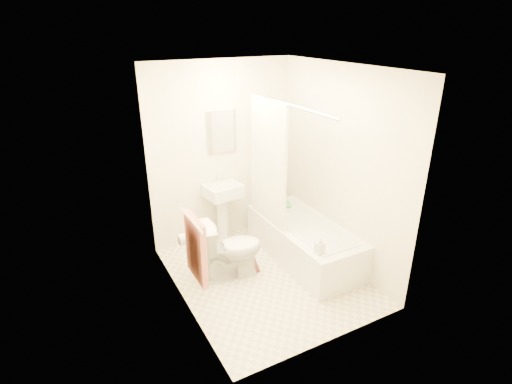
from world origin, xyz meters
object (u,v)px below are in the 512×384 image
soap_bottle (320,246)px  sink (223,210)px  toilet (231,249)px  bathtub (304,241)px  bath_mat (233,264)px

soap_bottle → sink: bearing=106.5°
toilet → bathtub: 0.99m
toilet → bath_mat: bearing=-21.3°
sink → bath_mat: (-0.17, -0.66, -0.44)m
bathtub → soap_bottle: size_ratio=8.88×
toilet → bathtub: size_ratio=0.43×
sink → soap_bottle: sink is taller
bathtub → sink: bearing=127.7°
bathtub → soap_bottle: soap_bottle is taller
sink → bathtub: bearing=-59.9°
bathtub → soap_bottle: (-0.25, -0.64, 0.33)m
sink → soap_bottle: 1.62m
toilet → bath_mat: size_ratio=1.22×
sink → toilet: bearing=-115.8°
soap_bottle → bath_mat: bearing=125.2°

